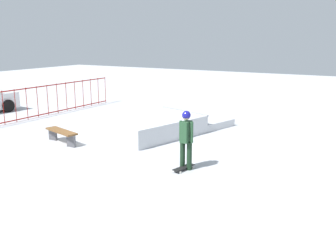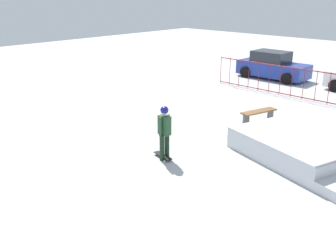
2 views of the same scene
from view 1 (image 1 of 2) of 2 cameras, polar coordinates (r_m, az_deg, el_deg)
ground_plane at (r=13.91m, az=-6.70°, el=-2.41°), size 60.00×60.00×0.00m
skate_ramp at (r=15.06m, az=-1.00°, el=0.14°), size 5.91×4.00×0.74m
skater at (r=10.73m, az=2.76°, el=-1.45°), size 0.38×0.44×1.73m
skateboard at (r=10.93m, az=2.39°, el=-6.28°), size 0.82×0.38×0.09m
perimeter_fence at (r=18.08m, az=-22.87°, el=2.76°), size 12.98×0.32×1.50m
park_bench at (r=14.08m, az=-15.83°, el=-1.13°), size 0.81×1.65×0.48m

